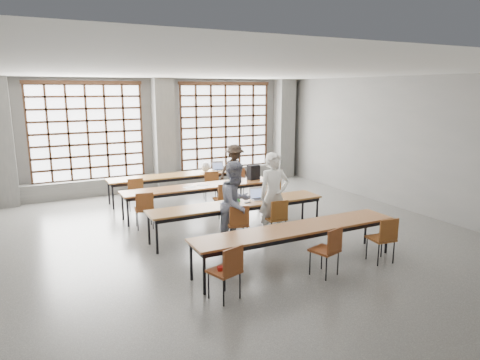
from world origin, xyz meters
name	(u,v)px	position (x,y,z in m)	size (l,w,h in m)	color
floor	(238,237)	(0.00, 0.00, 0.00)	(11.00, 11.00, 0.00)	#50504D
ceiling	(237,72)	(0.00, 0.00, 3.50)	(11.00, 11.00, 0.00)	silver
wall_back	(161,134)	(0.00, 5.50, 1.75)	(10.00, 10.00, 0.00)	#62625F
wall_right	(409,144)	(5.00, 0.00, 1.75)	(11.00, 11.00, 0.00)	#62625F
column_left	(1,143)	(-4.50, 5.22, 1.75)	(0.60, 0.55, 3.50)	#585856
column_mid	(164,135)	(0.00, 5.22, 1.75)	(0.60, 0.55, 3.50)	#585856
column_right	(284,129)	(4.50, 5.22, 1.75)	(0.60, 0.55, 3.50)	#585856
window_left	(88,133)	(-2.25, 5.42, 1.90)	(3.32, 0.12, 3.00)	white
window_right	(225,127)	(2.25, 5.42, 1.90)	(3.32, 0.12, 3.00)	white
sill_ledge	(165,181)	(0.00, 5.30, 0.25)	(9.80, 0.35, 0.50)	#585856
desk_row_a	(178,177)	(-0.06, 3.78, 0.66)	(4.00, 0.70, 0.73)	brown
desk_row_b	(200,188)	(-0.03, 2.12, 0.66)	(4.00, 0.70, 0.73)	brown
desk_row_c	(238,206)	(0.09, 0.16, 0.66)	(4.00, 0.70, 0.73)	brown
desk_row_d	(297,231)	(0.27, -1.84, 0.66)	(4.00, 0.70, 0.73)	brown
chair_back_left	(135,190)	(-1.46, 3.15, 0.54)	(0.43, 0.44, 0.88)	brown
chair_back_mid	(211,182)	(0.72, 3.15, 0.54)	(0.51, 0.51, 0.88)	brown
chair_back_right	(237,180)	(1.56, 3.15, 0.54)	(0.49, 0.49, 0.88)	brown
chair_mid_left	(144,206)	(-1.64, 1.49, 0.54)	(0.47, 0.48, 0.88)	brown
chair_mid_centre	(224,197)	(0.37, 1.49, 0.54)	(0.45, 0.45, 0.88)	brown
chair_mid_right	(272,191)	(1.76, 1.49, 0.54)	(0.47, 0.47, 0.88)	brown
chair_front_left	(238,221)	(-0.22, -0.47, 0.54)	(0.51, 0.51, 0.88)	brown
chair_front_right	(277,215)	(0.69, -0.47, 0.54)	(0.44, 0.45, 0.88)	brown
chair_near_left	(228,267)	(-1.40, -2.46, 0.54)	(0.53, 0.53, 0.88)	brown
chair_near_mid	(329,247)	(0.50, -2.46, 0.54)	(0.52, 0.52, 0.88)	brown
chair_near_right	(384,235)	(1.77, -2.46, 0.54)	(0.47, 0.47, 0.88)	brown
student_male	(274,196)	(0.69, -0.34, 0.93)	(0.68, 0.44, 1.86)	white
student_female	(236,203)	(-0.21, -0.34, 0.87)	(0.85, 0.66, 1.75)	#171F47
student_back	(235,171)	(1.54, 3.28, 0.78)	(1.01, 0.58, 1.57)	black
laptop_front	(258,196)	(0.65, 0.27, 0.79)	(0.38, 0.33, 0.26)	#B8B8BD
laptop_back	(219,168)	(1.30, 3.89, 0.79)	(0.38, 0.32, 0.26)	silver
mouse	(276,197)	(1.04, 0.14, 0.75)	(0.10, 0.06, 0.04)	white
green_box	(235,200)	(0.04, 0.24, 0.78)	(0.25, 0.09, 0.09)	green
phone	(248,203)	(0.27, 0.06, 0.74)	(0.13, 0.06, 0.01)	black
paper_sheet_b	(189,187)	(-0.33, 2.07, 0.73)	(0.30, 0.21, 0.00)	white
paper_sheet_c	(203,185)	(0.07, 2.12, 0.73)	(0.30, 0.21, 0.00)	white
backpack	(253,172)	(1.57, 2.17, 0.93)	(0.32, 0.20, 0.40)	black
plastic_bag	(206,167)	(0.84, 3.83, 0.87)	(0.26, 0.21, 0.29)	silver
red_pouch	(224,268)	(-1.43, -2.39, 0.50)	(0.20, 0.08, 0.06)	#A31A14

